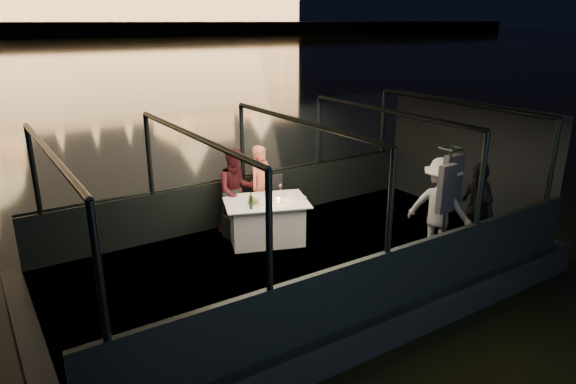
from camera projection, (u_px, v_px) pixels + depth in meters
boat_hull at (301, 284)px, 8.76m from camera, size 8.60×4.40×1.00m
boat_deck at (301, 259)px, 8.61m from camera, size 8.00×4.00×0.04m
gunwale_port at (244, 199)px, 10.05m from camera, size 8.00×0.08×0.90m
gunwale_starboard at (385, 282)px, 6.87m from camera, size 8.00×0.08×0.90m
cabin_glass_port at (242, 142)px, 9.69m from camera, size 8.00×0.02×1.40m
cabin_glass_starboard at (391, 201)px, 6.50m from camera, size 8.00×0.02×1.40m
cabin_roof_glass at (302, 122)px, 7.87m from camera, size 8.00×4.00×0.02m
end_wall_fore at (28, 250)px, 6.17m from camera, size 0.02×4.00×2.30m
end_wall_aft at (466, 158)px, 10.30m from camera, size 0.02×4.00×2.30m
canopy_ribs at (302, 193)px, 8.24m from camera, size 8.00×4.00×2.30m
dining_table_central at (266, 221)px, 9.14m from camera, size 1.72×1.48×0.77m
chair_port_left at (236, 214)px, 9.29m from camera, size 0.44×0.44×0.83m
chair_port_right at (277, 205)px, 9.75m from camera, size 0.47×0.47×0.97m
coat_stand at (445, 211)px, 8.16m from camera, size 0.64×0.56×1.98m
person_woman_coral at (262, 188)px, 9.77m from camera, size 0.65×0.53×1.58m
person_man_maroon at (236, 193)px, 9.49m from camera, size 0.86×0.73×1.59m
passenger_stripe at (440, 208)px, 8.45m from camera, size 1.00×1.25×1.70m
passenger_dark at (477, 205)px, 8.55m from camera, size 0.75×1.02×1.60m
wine_bottle at (251, 200)px, 8.60m from camera, size 0.08×0.08×0.29m
bread_basket at (254, 201)px, 8.87m from camera, size 0.21×0.21×0.08m
amber_candle at (278, 200)px, 8.93m from camera, size 0.07×0.07×0.08m
plate_near at (299, 198)px, 9.15m from camera, size 0.27×0.27×0.02m
plate_far at (259, 203)px, 8.90m from camera, size 0.29×0.29×0.02m
wine_glass_white at (257, 203)px, 8.62m from camera, size 0.07×0.07×0.18m
wine_glass_red at (280, 190)px, 9.29m from camera, size 0.07×0.07×0.20m
wine_glass_empty at (284, 199)px, 8.82m from camera, size 0.08×0.08×0.21m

